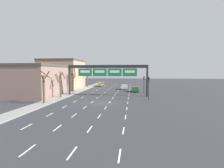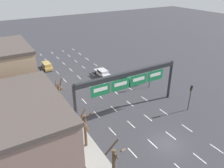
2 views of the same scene
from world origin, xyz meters
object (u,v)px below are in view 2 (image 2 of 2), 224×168
at_px(car_silver, 102,72).
at_px(tree_bare_furthest, 60,97).
at_px(traffic_light_mid_block, 191,93).
at_px(tree_bare_closest, 115,165).
at_px(tree_bare_third, 85,128).
at_px(car_green, 130,79).
at_px(tree_bare_second, 33,65).
at_px(traffic_light_near_gantry, 150,73).
at_px(suv_gold, 47,65).
at_px(sign_gantry, 129,80).

height_order(car_silver, tree_bare_furthest, tree_bare_furthest).
height_order(car_silver, traffic_light_mid_block, traffic_light_mid_block).
height_order(traffic_light_mid_block, tree_bare_closest, tree_bare_closest).
distance_m(tree_bare_closest, tree_bare_third, 7.01).
relative_size(car_green, tree_bare_second, 0.64).
bearing_deg(traffic_light_near_gantry, car_green, 119.26).
bearing_deg(car_green, tree_bare_furthest, -166.17).
distance_m(car_silver, tree_bare_closest, 29.13).
bearing_deg(suv_gold, traffic_light_mid_block, -63.07).
relative_size(sign_gantry, traffic_light_near_gantry, 4.25).
distance_m(traffic_light_mid_block, tree_bare_closest, 19.38).
relative_size(tree_bare_closest, tree_bare_third, 1.07).
relative_size(sign_gantry, tree_bare_furthest, 2.90).
xyz_separation_m(car_green, suv_gold, (-12.90, 16.43, 0.12)).
bearing_deg(sign_gantry, tree_bare_third, -156.08).
bearing_deg(suv_gold, tree_bare_second, -129.94).
distance_m(car_silver, tree_bare_third, 23.10).
xyz_separation_m(car_green, traffic_light_near_gantry, (2.14, -3.81, 2.36)).
height_order(sign_gantry, tree_bare_closest, sign_gantry).
distance_m(tree_bare_closest, tree_bare_second, 31.86).
distance_m(sign_gantry, car_green, 12.03).
height_order(car_green, suv_gold, suv_gold).
xyz_separation_m(car_silver, traffic_light_mid_block, (5.65, -19.81, 2.46)).
distance_m(car_silver, traffic_light_near_gantry, 11.57).
height_order(sign_gantry, tree_bare_second, sign_gantry).
height_order(traffic_light_near_gantry, tree_bare_closest, tree_bare_closest).
relative_size(car_green, car_silver, 0.91).
height_order(suv_gold, car_silver, suv_gold).
height_order(tree_bare_closest, tree_bare_third, tree_bare_closest).
bearing_deg(car_silver, traffic_light_near_gantry, -61.57).
bearing_deg(tree_bare_closest, tree_bare_third, 90.70).
bearing_deg(traffic_light_mid_block, traffic_light_near_gantry, 91.51).
height_order(traffic_light_mid_block, tree_bare_third, tree_bare_third).
bearing_deg(tree_bare_third, car_silver, 56.30).
relative_size(traffic_light_near_gantry, traffic_light_mid_block, 0.97).
bearing_deg(traffic_light_mid_block, car_green, 99.95).
bearing_deg(car_green, tree_bare_second, 144.66).
xyz_separation_m(traffic_light_mid_block, tree_bare_second, (-19.12, 25.53, 0.14)).
height_order(car_silver, tree_bare_third, tree_bare_third).
height_order(tree_bare_second, tree_bare_furthest, tree_bare_second).
xyz_separation_m(suv_gold, tree_bare_second, (-3.83, -4.57, 2.49)).
bearing_deg(suv_gold, traffic_light_near_gantry, -53.41).
bearing_deg(tree_bare_furthest, sign_gantry, -25.91).
relative_size(suv_gold, traffic_light_mid_block, 0.98).
xyz_separation_m(traffic_light_mid_block, tree_bare_furthest, (-18.71, 9.65, 0.04)).
xyz_separation_m(sign_gantry, traffic_light_mid_block, (8.91, -4.89, -2.56)).
height_order(car_green, car_silver, same).
bearing_deg(suv_gold, car_green, -51.88).
distance_m(sign_gantry, tree_bare_second, 23.15).
bearing_deg(traffic_light_near_gantry, car_silver, 118.43).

